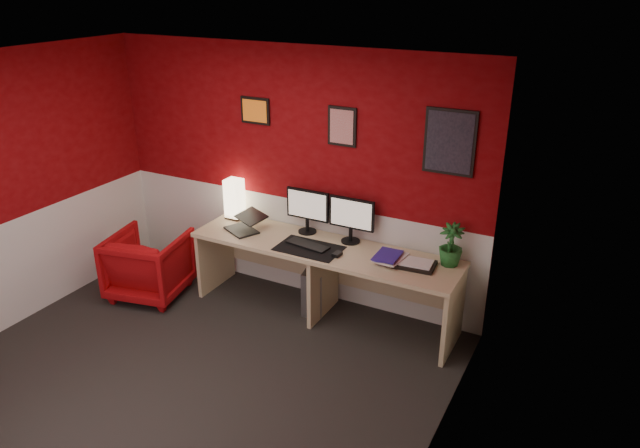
{
  "coord_description": "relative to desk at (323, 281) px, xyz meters",
  "views": [
    {
      "loc": [
        2.82,
        -3.05,
        3.1
      ],
      "look_at": [
        0.6,
        1.21,
        1.05
      ],
      "focal_mm": 33.4,
      "sensor_mm": 36.0,
      "label": 1
    }
  ],
  "objects": [
    {
      "name": "mouse",
      "position": [
        0.2,
        -0.12,
        0.39
      ],
      "size": [
        0.07,
        0.11,
        0.03
      ],
      "primitive_type": "cube",
      "rotation": [
        0.0,
        0.0,
        -0.11
      ],
      "color": "black",
      "rests_on": "desk_mat"
    },
    {
      "name": "laptop",
      "position": [
        -0.88,
        -0.05,
        0.47
      ],
      "size": [
        0.4,
        0.35,
        0.22
      ],
      "primitive_type": "cube",
      "rotation": [
        0.0,
        0.0,
        -0.46
      ],
      "color": "black",
      "rests_on": "desk"
    },
    {
      "name": "potted_plant",
      "position": [
        1.14,
        0.19,
        0.55
      ],
      "size": [
        0.22,
        0.22,
        0.38
      ],
      "primitive_type": "imported",
      "rotation": [
        0.0,
        0.0,
        0.03
      ],
      "color": "#19591E",
      "rests_on": "desk"
    },
    {
      "name": "desk",
      "position": [
        0.0,
        0.0,
        0.0
      ],
      "size": [
        2.6,
        0.65,
        0.73
      ],
      "primitive_type": "cube",
      "color": "tan",
      "rests_on": "ground"
    },
    {
      "name": "pc_tower",
      "position": [
        -0.12,
        0.1,
        -0.14
      ],
      "size": [
        0.28,
        0.48,
        0.45
      ],
      "primitive_type": "cube",
      "rotation": [
        0.0,
        0.0,
        0.2
      ],
      "color": "#99999E",
      "rests_on": "ground"
    },
    {
      "name": "book_bottom",
      "position": [
        0.56,
        0.02,
        0.38
      ],
      "size": [
        0.24,
        0.29,
        0.02
      ],
      "primitive_type": "imported",
      "rotation": [
        0.0,
        0.0,
        0.18
      ],
      "color": "#2E1F90",
      "rests_on": "desk"
    },
    {
      "name": "ceiling",
      "position": [
        -0.53,
        -1.41,
        2.13
      ],
      "size": [
        4.0,
        3.5,
        0.01
      ],
      "primitive_type": "cube",
      "color": "white",
      "rests_on": "ground"
    },
    {
      "name": "art_center",
      "position": [
        0.02,
        0.33,
        1.44
      ],
      "size": [
        0.28,
        0.02,
        0.36
      ],
      "primitive_type": "cube",
      "color": "red",
      "rests_on": "wall_back"
    },
    {
      "name": "wainscot_back",
      "position": [
        -0.53,
        0.34,
        0.14
      ],
      "size": [
        4.0,
        0.01,
        1.0
      ],
      "primitive_type": "cube",
      "color": "silver",
      "rests_on": "ground"
    },
    {
      "name": "zen_tray",
      "position": [
        0.89,
        0.02,
        0.38
      ],
      "size": [
        0.37,
        0.28,
        0.03
      ],
      "primitive_type": "cube",
      "rotation": [
        0.0,
        0.0,
        0.08
      ],
      "color": "black",
      "rests_on": "desk"
    },
    {
      "name": "art_right",
      "position": [
        1.02,
        0.33,
        1.42
      ],
      "size": [
        0.44,
        0.02,
        0.56
      ],
      "primitive_type": "cube",
      "color": "black",
      "rests_on": "wall_back"
    },
    {
      "name": "ground",
      "position": [
        -0.53,
        -1.41,
        -0.36
      ],
      "size": [
        4.0,
        3.5,
        0.01
      ],
      "primitive_type": "cube",
      "color": "black",
      "rests_on": "ground"
    },
    {
      "name": "book_middle",
      "position": [
        0.55,
        0.01,
        0.4
      ],
      "size": [
        0.26,
        0.34,
        0.02
      ],
      "primitive_type": "imported",
      "rotation": [
        0.0,
        0.0,
        -0.12
      ],
      "color": "silver",
      "rests_on": "book_bottom"
    },
    {
      "name": "monitor_right",
      "position": [
        0.18,
        0.22,
        0.66
      ],
      "size": [
        0.45,
        0.06,
        0.58
      ],
      "primitive_type": "cube",
      "color": "black",
      "rests_on": "desk"
    },
    {
      "name": "armchair",
      "position": [
        -1.77,
        -0.46,
        -0.03
      ],
      "size": [
        0.85,
        0.87,
        0.67
      ],
      "primitive_type": "imported",
      "rotation": [
        0.0,
        0.0,
        3.35
      ],
      "color": "#A40D10",
      "rests_on": "ground"
    },
    {
      "name": "art_left",
      "position": [
        -0.91,
        0.33,
        1.49
      ],
      "size": [
        0.32,
        0.02,
        0.26
      ],
      "primitive_type": "cube",
      "color": "orange",
      "rests_on": "wall_back"
    },
    {
      "name": "wainscot_right",
      "position": [
        1.46,
        -1.41,
        0.14
      ],
      "size": [
        0.01,
        3.5,
        1.0
      ],
      "primitive_type": "cube",
      "color": "silver",
      "rests_on": "ground"
    },
    {
      "name": "wall_back",
      "position": [
        -0.53,
        0.34,
        0.89
      ],
      "size": [
        4.0,
        0.01,
        2.5
      ],
      "primitive_type": "cube",
      "color": "maroon",
      "rests_on": "ground"
    },
    {
      "name": "monitor_left",
      "position": [
        -0.29,
        0.23,
        0.66
      ],
      "size": [
        0.45,
        0.06,
        0.58
      ],
      "primitive_type": "cube",
      "color": "black",
      "rests_on": "desk"
    },
    {
      "name": "wainscot_left",
      "position": [
        -2.53,
        -1.41,
        0.14
      ],
      "size": [
        0.01,
        3.5,
        1.0
      ],
      "primitive_type": "cube",
      "color": "silver",
      "rests_on": "ground"
    },
    {
      "name": "book_top",
      "position": [
        0.54,
        -0.03,
        0.43
      ],
      "size": [
        0.22,
        0.29,
        0.03
      ],
      "primitive_type": "imported",
      "rotation": [
        0.0,
        0.0,
        0.03
      ],
      "color": "#2E1F90",
      "rests_on": "book_middle"
    },
    {
      "name": "keyboard",
      "position": [
        -0.13,
        -0.06,
        0.38
      ],
      "size": [
        0.44,
        0.2,
        0.02
      ],
      "primitive_type": "cube",
      "rotation": [
        0.0,
        0.0,
        -0.15
      ],
      "color": "black",
      "rests_on": "desk_mat"
    },
    {
      "name": "shoji_lamp",
      "position": [
        -1.13,
        0.2,
        0.56
      ],
      "size": [
        0.16,
        0.16,
        0.4
      ],
      "primitive_type": "cube",
      "color": "#FFE5B2",
      "rests_on": "desk"
    },
    {
      "name": "wall_right",
      "position": [
        1.47,
        -1.41,
        0.89
      ],
      "size": [
        0.01,
        3.5,
        2.5
      ],
      "primitive_type": "cube",
      "color": "maroon",
      "rests_on": "ground"
    },
    {
      "name": "desk_mat",
      "position": [
        -0.1,
        -0.1,
        0.37
      ],
      "size": [
        0.6,
        0.38,
        0.01
      ],
      "primitive_type": "cube",
      "color": "black",
      "rests_on": "desk"
    }
  ]
}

